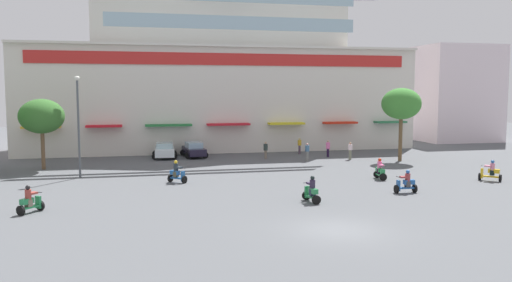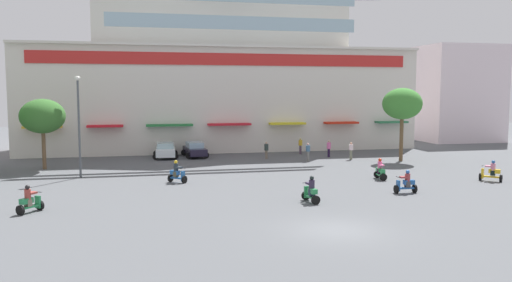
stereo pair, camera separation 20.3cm
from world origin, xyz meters
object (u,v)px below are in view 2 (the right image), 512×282
pedestrian_0 (308,151)px  plaza_tree_0 (43,116)px  parked_car_0 (165,150)px  scooter_rider_3 (406,183)px  scooter_rider_1 (177,173)px  scooter_rider_0 (491,172)px  scooter_rider_5 (311,191)px  parked_car_1 (195,149)px  scooter_rider_4 (380,171)px  plaza_tree_1 (402,104)px  streetlamp_near (79,119)px  pedestrian_3 (329,148)px  pedestrian_4 (351,150)px  scooter_rider_6 (30,201)px  pedestrian_2 (300,145)px  pedestrian_1 (266,149)px

pedestrian_0 → plaza_tree_0: bearing=179.5°
parked_car_0 → scooter_rider_3: parked_car_0 is taller
plaza_tree_0 → scooter_rider_1: bearing=-40.1°
scooter_rider_0 → scooter_rider_5: (-14.68, -3.87, 0.01)m
parked_car_1 → scooter_rider_4: 19.61m
plaza_tree_1 → streetlamp_near: bearing=-173.5°
pedestrian_0 → streetlamp_near: streetlamp_near is taller
scooter_rider_1 → pedestrian_3: (15.28, 10.96, 0.27)m
scooter_rider_0 → streetlamp_near: 29.86m
scooter_rider_4 → pedestrian_4: size_ratio=0.93×
scooter_rider_3 → streetlamp_near: (-20.55, 10.48, 3.70)m
pedestrian_0 → plaza_tree_1: bearing=-10.7°
scooter_rider_6 → pedestrian_4: bearing=32.9°
pedestrian_3 → plaza_tree_0: bearing=-174.6°
parked_car_0 → scooter_rider_0: bearing=-39.2°
scooter_rider_6 → scooter_rider_0: bearing=5.9°
scooter_rider_1 → scooter_rider_4: scooter_rider_1 is taller
scooter_rider_5 → scooter_rider_6: scooter_rider_5 is taller
scooter_rider_1 → pedestrian_2: (13.23, 13.61, 0.29)m
plaza_tree_1 → scooter_rider_5: (-13.60, -14.91, -4.54)m
pedestrian_2 → pedestrian_4: (3.36, -4.96, -0.02)m
scooter_rider_6 → pedestrian_1: pedestrian_1 is taller
plaza_tree_0 → pedestrian_2: (23.41, 5.03, -3.38)m
scooter_rider_3 → scooter_rider_5: (-6.66, -1.29, 0.03)m
scooter_rider_6 → plaza_tree_1: bearing=26.1°
plaza_tree_1 → parked_car_0: plaza_tree_1 is taller
scooter_rider_6 → streetlamp_near: 11.68m
plaza_tree_0 → pedestrian_2: 24.18m
scooter_rider_3 → pedestrian_3: 17.86m
scooter_rider_3 → streetlamp_near: 23.36m
scooter_rider_5 → streetlamp_near: streetlamp_near is taller
scooter_rider_1 → scooter_rider_5: 10.77m
scooter_rider_6 → streetlamp_near: size_ratio=0.20×
pedestrian_1 → streetlamp_near: size_ratio=0.22×
scooter_rider_3 → pedestrian_2: size_ratio=0.88×
plaza_tree_0 → pedestrian_0: 22.73m
scooter_rider_6 → streetlamp_near: streetlamp_near is taller
scooter_rider_5 → streetlamp_near: (-13.89, 11.77, 3.66)m
scooter_rider_6 → scooter_rider_1: bearing=42.1°
pedestrian_4 → streetlamp_near: (-23.41, -5.00, 3.38)m
scooter_rider_3 → pedestrian_1: size_ratio=0.90×
parked_car_1 → scooter_rider_5: 22.39m
pedestrian_1 → streetlamp_near: streetlamp_near is taller
streetlamp_near → scooter_rider_5: bearing=-40.3°
scooter_rider_0 → pedestrian_2: bearing=115.5°
plaza_tree_1 → scooter_rider_4: bearing=-125.9°
pedestrian_0 → scooter_rider_3: bearing=-84.6°
scooter_rider_4 → pedestrian_4: pedestrian_4 is taller
scooter_rider_0 → scooter_rider_6: (-29.89, -3.11, -0.02)m
parked_car_1 → scooter_rider_3: bearing=-61.7°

